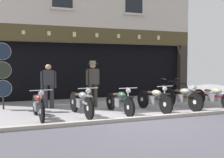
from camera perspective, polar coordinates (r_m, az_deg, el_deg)
ground at (r=6.87m, az=11.78°, el=-10.78°), size 22.07×22.00×0.18m
shop_facade at (r=14.08m, az=-5.69°, el=3.70°), size 10.37×4.42×6.34m
motorcycle_far_left at (r=8.04m, az=-15.86°, el=-5.39°), size 0.62×1.95×0.91m
motorcycle_left at (r=8.25m, az=-6.79°, el=-5.00°), size 0.62×2.06×0.93m
motorcycle_center_left at (r=8.55m, az=1.70°, el=-4.83°), size 0.62×1.96×0.89m
motorcycle_center at (r=9.08m, az=9.20°, el=-4.30°), size 0.62×1.97×0.92m
motorcycle_center_right at (r=9.74m, az=15.12°, el=-3.82°), size 0.62×2.03×0.93m
motorcycle_right at (r=10.47m, az=21.36°, el=-3.53°), size 0.62×2.03×0.91m
salesman_left at (r=9.80m, az=-13.74°, el=-1.05°), size 0.56×0.25×1.61m
shopkeeper_center at (r=9.73m, az=-4.25°, el=-0.46°), size 0.55×0.37×1.74m
tyre_sign_pole at (r=10.03m, az=-22.89°, el=1.66°), size 0.61×0.06×2.37m
advert_board_near at (r=12.97m, az=1.79°, el=4.14°), size 0.80×0.03×0.90m
leaning_bicycle at (r=13.20m, az=13.25°, el=-2.20°), size 1.72×0.50×0.94m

